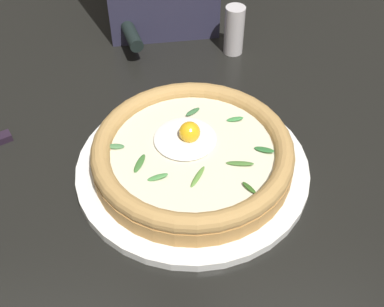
% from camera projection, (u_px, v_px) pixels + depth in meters
% --- Properties ---
extents(ground_plane, '(2.40, 2.40, 0.03)m').
position_uv_depth(ground_plane, '(179.00, 202.00, 0.62)').
color(ground_plane, black).
rests_on(ground_plane, ground).
extents(pizza_plate, '(0.30, 0.30, 0.01)m').
position_uv_depth(pizza_plate, '(192.00, 168.00, 0.63)').
color(pizza_plate, white).
rests_on(pizza_plate, ground).
extents(pizza, '(0.25, 0.25, 0.05)m').
position_uv_depth(pizza, '(192.00, 153.00, 0.61)').
color(pizza, '#C08A49').
rests_on(pizza, pizza_plate).
extents(pizza_cutter, '(0.06, 0.16, 0.07)m').
position_uv_depth(pizza_cutter, '(126.00, 23.00, 0.82)').
color(pizza_cutter, silver).
rests_on(pizza_cutter, ground).
extents(pepper_shaker, '(0.03, 0.03, 0.08)m').
position_uv_depth(pepper_shaker, '(234.00, 30.00, 0.80)').
color(pepper_shaker, silver).
rests_on(pepper_shaker, ground).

